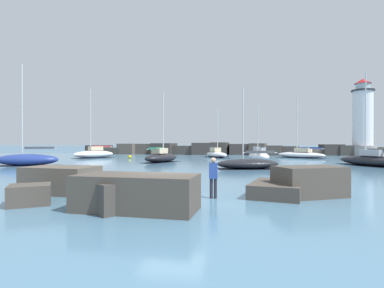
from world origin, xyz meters
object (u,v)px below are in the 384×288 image
at_px(sailboat_moored_6, 248,164).
at_px(person_on_rocks, 213,175).
at_px(sailboat_moored_4, 27,159).
at_px(sailboat_moored_7, 216,154).
at_px(lighthouse, 363,122).
at_px(mooring_buoy_orange_near, 130,157).
at_px(sailboat_moored_3, 371,160).
at_px(sailboat_moored_5, 301,154).
at_px(sailboat_moored_2, 161,157).
at_px(sailboat_moored_1, 94,154).
at_px(sailboat_moored_0, 259,156).

distance_m(sailboat_moored_6, person_on_rocks, 14.93).
bearing_deg(sailboat_moored_4, sailboat_moored_7, 48.18).
xyz_separation_m(lighthouse, person_on_rocks, (-23.66, -46.17, -5.14)).
height_order(sailboat_moored_7, mooring_buoy_orange_near, sailboat_moored_7).
relative_size(sailboat_moored_3, sailboat_moored_5, 0.97).
xyz_separation_m(sailboat_moored_2, sailboat_moored_3, (22.65, -2.16, -0.02)).
height_order(lighthouse, sailboat_moored_5, lighthouse).
xyz_separation_m(sailboat_moored_1, sailboat_moored_3, (35.50, -10.33, -0.06)).
height_order(sailboat_moored_0, sailboat_moored_5, sailboat_moored_5).
bearing_deg(sailboat_moored_5, sailboat_moored_3, -76.28).
bearing_deg(sailboat_moored_6, sailboat_moored_7, 102.07).
xyz_separation_m(sailboat_moored_0, sailboat_moored_1, (-24.65, 4.77, -0.03)).
height_order(lighthouse, sailboat_moored_1, lighthouse).
relative_size(sailboat_moored_1, sailboat_moored_5, 1.04).
xyz_separation_m(sailboat_moored_1, person_on_rocks, (21.04, -30.46, 0.31)).
bearing_deg(mooring_buoy_orange_near, sailboat_moored_0, -13.68).
height_order(sailboat_moored_4, mooring_buoy_orange_near, sailboat_moored_4).
bearing_deg(sailboat_moored_1, sailboat_moored_5, 9.15).
bearing_deg(sailboat_moored_5, sailboat_moored_1, -170.85).
bearing_deg(lighthouse, sailboat_moored_3, -109.46).
relative_size(sailboat_moored_7, mooring_buoy_orange_near, 11.41).
xyz_separation_m(sailboat_moored_3, sailboat_moored_7, (-16.92, 15.15, -0.06)).
relative_size(sailboat_moored_3, sailboat_moored_7, 1.22).
bearing_deg(sailboat_moored_3, sailboat_moored_6, -156.96).
bearing_deg(sailboat_moored_5, sailboat_moored_2, -144.89).
xyz_separation_m(sailboat_moored_7, mooring_buoy_orange_near, (-12.65, -5.04, -0.32)).
relative_size(sailboat_moored_1, sailboat_moored_4, 1.00).
height_order(sailboat_moored_2, sailboat_moored_7, sailboat_moored_2).
xyz_separation_m(sailboat_moored_0, sailboat_moored_7, (-6.08, 9.60, -0.15)).
height_order(sailboat_moored_2, sailboat_moored_6, sailboat_moored_2).
xyz_separation_m(sailboat_moored_4, mooring_buoy_orange_near, (5.45, 15.19, -0.40)).
bearing_deg(sailboat_moored_2, person_on_rocks, -69.83).
distance_m(sailboat_moored_0, sailboat_moored_3, 12.18).
xyz_separation_m(sailboat_moored_4, sailboat_moored_5, (31.25, 20.52, -0.07)).
relative_size(sailboat_moored_0, sailboat_moored_7, 0.94).
bearing_deg(sailboat_moored_2, mooring_buoy_orange_near, 131.06).
xyz_separation_m(sailboat_moored_3, mooring_buoy_orange_near, (-29.58, 10.12, -0.37)).
xyz_separation_m(sailboat_moored_6, person_on_rocks, (-1.92, -14.80, 0.51)).
bearing_deg(sailboat_moored_7, sailboat_moored_2, -113.79).
bearing_deg(sailboat_moored_7, sailboat_moored_4, -131.82).
xyz_separation_m(sailboat_moored_0, sailboat_moored_3, (10.84, -5.56, -0.09)).
bearing_deg(sailboat_moored_4, lighthouse, 35.13).
bearing_deg(sailboat_moored_1, sailboat_moored_6, -34.31).
bearing_deg(lighthouse, person_on_rocks, -117.13).
relative_size(sailboat_moored_2, sailboat_moored_7, 1.06).
bearing_deg(sailboat_moored_6, sailboat_moored_2, 143.43).
xyz_separation_m(sailboat_moored_0, person_on_rocks, (-3.62, -25.69, 0.28)).
bearing_deg(person_on_rocks, sailboat_moored_1, 124.63).
distance_m(lighthouse, sailboat_moored_6, 38.58).
bearing_deg(mooring_buoy_orange_near, sailboat_moored_7, 21.71).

